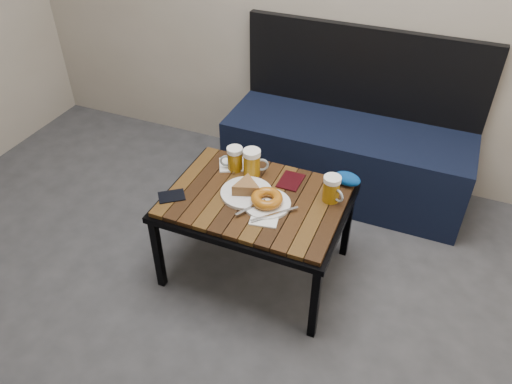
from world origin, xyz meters
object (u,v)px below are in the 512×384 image
at_px(passport_burgundy, 291,181).
at_px(knit_pouch, 347,179).
at_px(cafe_table, 256,204).
at_px(beer_mug_left, 234,159).
at_px(bench, 347,151).
at_px(beer_mug_right, 332,189).
at_px(plate_pie, 247,190).
at_px(beer_mug_centre, 252,163).
at_px(plate_bagel, 267,201).
at_px(passport_navy, 172,196).

height_order(passport_burgundy, knit_pouch, knit_pouch).
height_order(cafe_table, beer_mug_left, beer_mug_left).
bearing_deg(knit_pouch, bench, 102.29).
relative_size(beer_mug_left, beer_mug_right, 0.98).
height_order(plate_pie, knit_pouch, plate_pie).
xyz_separation_m(cafe_table, beer_mug_right, (0.32, 0.11, 0.11)).
bearing_deg(knit_pouch, passport_burgundy, -160.85).
height_order(cafe_table, beer_mug_right, beer_mug_right).
distance_m(bench, beer_mug_centre, 0.80).
bearing_deg(beer_mug_left, passport_burgundy, 159.18).
distance_m(bench, knit_pouch, 0.63).
xyz_separation_m(beer_mug_centre, beer_mug_right, (0.41, -0.05, -0.00)).
distance_m(cafe_table, plate_pie, 0.09).
bearing_deg(beer_mug_right, plate_bagel, -119.64).
relative_size(beer_mug_left, knit_pouch, 0.95).
distance_m(beer_mug_right, plate_bagel, 0.30).
bearing_deg(plate_pie, cafe_table, -0.77).
height_order(bench, beer_mug_centre, bench).
relative_size(bench, passport_navy, 11.69).
xyz_separation_m(beer_mug_left, beer_mug_centre, (0.10, -0.00, 0.01)).
bearing_deg(plate_bagel, beer_mug_left, 141.58).
height_order(cafe_table, passport_navy, passport_navy).
height_order(beer_mug_centre, plate_bagel, beer_mug_centre).
xyz_separation_m(cafe_table, beer_mug_left, (-0.18, 0.16, 0.11)).
height_order(cafe_table, beer_mug_centre, beer_mug_centre).
relative_size(beer_mug_right, passport_burgundy, 0.90).
distance_m(cafe_table, passport_burgundy, 0.21).
distance_m(passport_navy, passport_burgundy, 0.57).
bearing_deg(bench, plate_bagel, -100.88).
height_order(beer_mug_left, plate_bagel, beer_mug_left).
xyz_separation_m(plate_pie, plate_bagel, (0.12, -0.04, -0.00)).
xyz_separation_m(beer_mug_left, plate_bagel, (0.25, -0.20, -0.04)).
xyz_separation_m(plate_pie, passport_navy, (-0.31, -0.15, -0.02)).
bearing_deg(beer_mug_left, plate_pie, 106.76).
bearing_deg(beer_mug_left, beer_mug_centre, 154.52).
distance_m(bench, beer_mug_left, 0.83).
bearing_deg(plate_pie, plate_bagel, -17.82).
bearing_deg(plate_pie, knit_pouch, 32.48).
relative_size(beer_mug_left, beer_mug_centre, 0.91).
bearing_deg(passport_burgundy, plate_pie, -131.50).
bearing_deg(knit_pouch, beer_mug_left, -169.66).
xyz_separation_m(bench, beer_mug_centre, (-0.32, -0.68, 0.27)).
height_order(beer_mug_left, passport_navy, beer_mug_left).
bearing_deg(beer_mug_right, knit_pouch, 107.07).
bearing_deg(beer_mug_right, beer_mug_centre, -155.96).
distance_m(plate_pie, knit_pouch, 0.48).
bearing_deg(passport_burgundy, beer_mug_centre, -174.69).
relative_size(beer_mug_centre, passport_burgundy, 0.96).
height_order(beer_mug_centre, passport_navy, beer_mug_centre).
xyz_separation_m(bench, passport_burgundy, (-0.13, -0.66, 0.20)).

